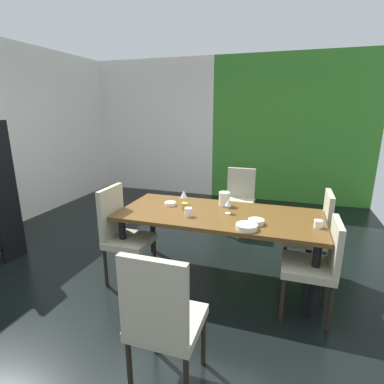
{
  "coord_description": "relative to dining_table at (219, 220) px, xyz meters",
  "views": [
    {
      "loc": [
        1.32,
        -2.98,
        1.8
      ],
      "look_at": [
        0.27,
        0.26,
        0.85
      ],
      "focal_mm": 28.0,
      "sensor_mm": 36.0,
      "label": 1
    }
  ],
  "objects": [
    {
      "name": "back_panel_interior",
      "position": [
        -2.21,
        3.23,
        0.73
      ],
      "size": [
        2.68,
        0.1,
        2.81
      ],
      "primitive_type": "cube",
      "color": "silver",
      "rests_on": "ground_plane"
    },
    {
      "name": "cup_near_window",
      "position": [
        -0.27,
        -0.19,
        0.12
      ],
      "size": [
        0.08,
        0.08,
        0.09
      ],
      "primitive_type": "cylinder",
      "color": "white",
      "rests_on": "dining_table"
    },
    {
      "name": "garden_window_panel",
      "position": [
        0.66,
        3.23,
        0.73
      ],
      "size": [
        3.06,
        0.1,
        2.81
      ],
      "primitive_type": "cube",
      "color": "#367B28",
      "rests_on": "ground_plane"
    },
    {
      "name": "serving_bowl_front",
      "position": [
        -0.58,
        0.09,
        0.1
      ],
      "size": [
        0.13,
        0.13,
        0.04
      ],
      "primitive_type": "cylinder",
      "color": "white",
      "rests_on": "dining_table"
    },
    {
      "name": "cup_west",
      "position": [
        0.95,
        -0.11,
        0.11
      ],
      "size": [
        0.08,
        0.08,
        0.07
      ],
      "primitive_type": "cylinder",
      "color": "silver",
      "rests_on": "dining_table"
    },
    {
      "name": "chair_head_near",
      "position": [
        -0.02,
        -1.45,
        -0.12
      ],
      "size": [
        0.44,
        0.44,
        1.01
      ],
      "color": "#A19C82",
      "rests_on": "ground_plane"
    },
    {
      "name": "chair_right_far",
      "position": [
        0.96,
        0.33,
        -0.13
      ],
      "size": [
        0.44,
        0.44,
        0.97
      ],
      "rotation": [
        0.0,
        0.0,
        1.57
      ],
      "color": "#A19C82",
      "rests_on": "ground_plane"
    },
    {
      "name": "chair_left_near",
      "position": [
        -0.97,
        -0.33,
        -0.12
      ],
      "size": [
        0.45,
        0.44,
        1.02
      ],
      "rotation": [
        0.0,
        0.0,
        -1.57
      ],
      "color": "#A19C82",
      "rests_on": "ground_plane"
    },
    {
      "name": "ground_plane",
      "position": [
        -0.68,
        0.1,
        -0.68
      ],
      "size": [
        5.74,
        6.37,
        0.02
      ],
      "primitive_type": "cube",
      "color": "black"
    },
    {
      "name": "cup_rear",
      "position": [
        -0.38,
        0.0,
        0.12
      ],
      "size": [
        0.07,
        0.07,
        0.07
      ],
      "primitive_type": "cylinder",
      "color": "#AF952B",
      "rests_on": "dining_table"
    },
    {
      "name": "wine_glass_left",
      "position": [
        0.09,
        0.03,
        0.19
      ],
      "size": [
        0.07,
        0.07,
        0.15
      ],
      "color": "silver",
      "rests_on": "dining_table"
    },
    {
      "name": "chair_head_far",
      "position": [
        -0.01,
        1.44,
        -0.14
      ],
      "size": [
        0.44,
        0.45,
        0.94
      ],
      "rotation": [
        0.0,
        0.0,
        3.14
      ],
      "color": "#A19C82",
      "rests_on": "ground_plane"
    },
    {
      "name": "dining_table",
      "position": [
        0.0,
        0.0,
        0.0
      ],
      "size": [
        2.08,
        0.92,
        0.75
      ],
      "color": "#543818",
      "rests_on": "ground_plane"
    },
    {
      "name": "serving_bowl_south",
      "position": [
        0.4,
        -0.19,
        0.1
      ],
      "size": [
        0.15,
        0.15,
        0.05
      ],
      "primitive_type": "cylinder",
      "color": "silver",
      "rests_on": "dining_table"
    },
    {
      "name": "chair_right_near",
      "position": [
        0.95,
        -0.33,
        -0.16
      ],
      "size": [
        0.44,
        0.44,
        0.91
      ],
      "rotation": [
        0.0,
        0.0,
        1.57
      ],
      "color": "#A19C82",
      "rests_on": "ground_plane"
    },
    {
      "name": "wine_glass_near_shelf",
      "position": [
        -0.44,
        0.14,
        0.21
      ],
      "size": [
        0.08,
        0.08,
        0.18
      ],
      "color": "silver",
      "rests_on": "dining_table"
    },
    {
      "name": "serving_bowl_right",
      "position": [
        0.33,
        -0.35,
        0.1
      ],
      "size": [
        0.2,
        0.2,
        0.05
      ],
      "primitive_type": "cylinder",
      "color": "beige",
      "rests_on": "dining_table"
    },
    {
      "name": "pitcher_corner",
      "position": [
        -0.0,
        0.27,
        0.16
      ],
      "size": [
        0.14,
        0.12,
        0.16
      ],
      "color": "silver",
      "rests_on": "dining_table"
    }
  ]
}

